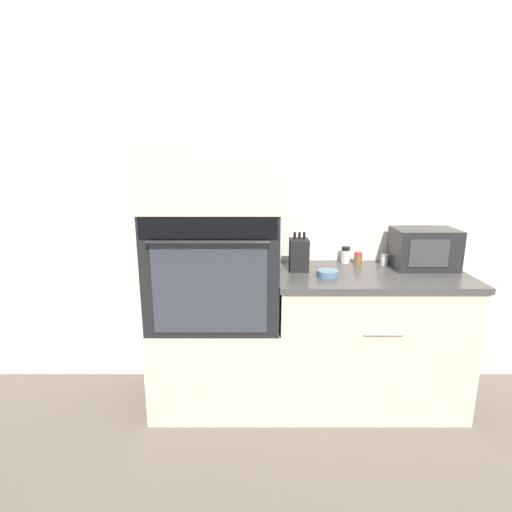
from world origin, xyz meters
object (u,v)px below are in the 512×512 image
(condiment_jar_near, at_px, (386,260))
(condiment_jar_mid, at_px, (360,259))
(bowl, at_px, (330,273))
(condiment_jar_far, at_px, (347,255))
(wall_oven, at_px, (217,266))
(microwave, at_px, (426,249))
(knife_block, at_px, (301,255))

(condiment_jar_near, bearing_deg, condiment_jar_mid, 175.85)
(bowl, height_order, condiment_jar_far, condiment_jar_far)
(wall_oven, height_order, microwave, wall_oven)
(condiment_jar_far, bearing_deg, wall_oven, -164.23)
(microwave, relative_size, condiment_jar_far, 3.49)
(wall_oven, distance_m, condiment_jar_near, 1.12)
(bowl, distance_m, condiment_jar_far, 0.36)
(bowl, relative_size, condiment_jar_mid, 1.54)
(wall_oven, height_order, condiment_jar_near, wall_oven)
(wall_oven, distance_m, condiment_jar_far, 0.89)
(wall_oven, distance_m, knife_block, 0.53)
(condiment_jar_mid, relative_size, condiment_jar_far, 0.75)
(wall_oven, xyz_separation_m, bowl, (0.69, -0.07, -0.03))
(condiment_jar_far, bearing_deg, condiment_jar_mid, -26.49)
(condiment_jar_far, bearing_deg, condiment_jar_near, -11.43)
(microwave, height_order, condiment_jar_mid, microwave)
(condiment_jar_mid, height_order, condiment_jar_far, condiment_jar_far)
(bowl, xyz_separation_m, condiment_jar_near, (0.42, 0.26, 0.02))
(microwave, distance_m, knife_block, 0.81)
(condiment_jar_near, distance_m, condiment_jar_far, 0.25)
(knife_block, distance_m, bowl, 0.23)
(knife_block, height_order, condiment_jar_mid, knife_block)
(condiment_jar_mid, bearing_deg, microwave, -11.86)
(wall_oven, distance_m, microwave, 1.34)
(microwave, xyz_separation_m, condiment_jar_near, (-0.23, 0.07, -0.09))
(bowl, relative_size, condiment_jar_far, 1.15)
(microwave, xyz_separation_m, knife_block, (-0.81, -0.05, -0.03))
(wall_oven, bearing_deg, condiment_jar_near, 9.86)
(wall_oven, xyz_separation_m, condiment_jar_near, (1.11, 0.19, -0.01))
(microwave, distance_m, condiment_jar_near, 0.25)
(condiment_jar_mid, bearing_deg, wall_oven, -167.63)
(condiment_jar_near, bearing_deg, microwave, -17.51)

